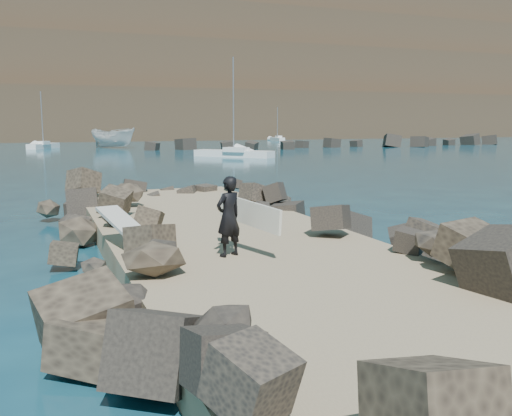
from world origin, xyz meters
The scene contains 13 objects.
ground centered at (0.00, 0.00, 0.00)m, with size 800.00×800.00×0.00m, color #0F384C.
jetty centered at (0.00, -2.00, 0.30)m, with size 6.00×26.00×0.60m, color #8C7759.
riprap_left centered at (-2.90, -1.50, 0.50)m, with size 2.60×22.00×1.00m, color black.
riprap_right centered at (2.90, -1.50, 0.50)m, with size 2.60×22.00×1.00m, color black.
breakwater_secondary centered at (35.00, 55.00, 0.60)m, with size 52.00×4.00×1.20m, color black.
headland centered at (10.00, 160.00, 16.00)m, with size 360.00×140.00×32.00m, color #2D4919.
surfboard_resting centered at (-2.70, 0.12, 1.04)m, with size 0.53×2.11×0.07m, color beige.
boat_imported centered at (5.16, 65.08, 1.35)m, with size 2.63×7.00×2.70m, color silver.
surfer_with_board centered at (-0.73, -1.48, 1.44)m, with size 1.14×2.00×1.67m.
sailboat_b centered at (-3.56, 66.71, 0.35)m, with size 4.20×5.94×7.45m.
sailboat_f centered at (36.88, 84.08, 0.35)m, with size 1.33×5.05×6.25m.
sailboat_c centered at (13.61, 40.47, 0.35)m, with size 6.75×7.27×9.70m.
headland_buildings centered at (16.81, 152.19, 33.97)m, with size 137.50×30.50×5.00m.
Camera 1 is at (-4.41, -12.48, 3.35)m, focal length 40.00 mm.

